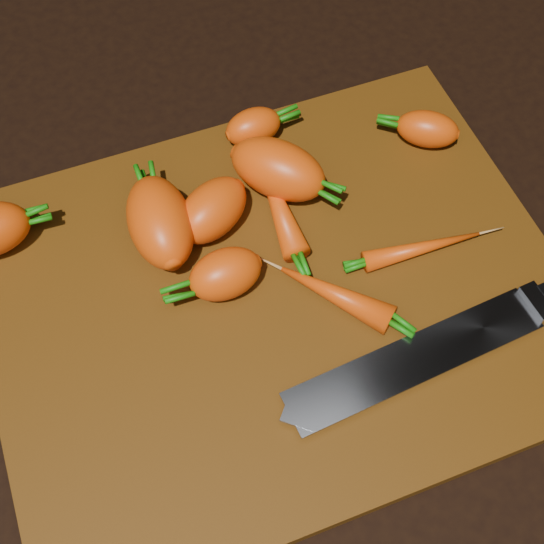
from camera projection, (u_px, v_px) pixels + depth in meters
name	position (u px, v px, depth m)	size (l,w,h in m)	color
ground	(276.00, 301.00, 0.68)	(2.00, 2.00, 0.01)	black
cutting_board	(276.00, 295.00, 0.67)	(0.50, 0.40, 0.01)	#5B320A
carrot_1	(225.00, 274.00, 0.65)	(0.06, 0.04, 0.04)	#DC470C
carrot_2	(278.00, 169.00, 0.70)	(0.09, 0.05, 0.05)	#DC470C
carrot_3	(160.00, 222.00, 0.67)	(0.10, 0.06, 0.06)	#DC470C
carrot_4	(212.00, 210.00, 0.68)	(0.08, 0.05, 0.05)	#DC470C
carrot_5	(253.00, 127.00, 0.74)	(0.06, 0.04, 0.04)	#DC470C
carrot_6	(428.00, 129.00, 0.73)	(0.06, 0.04, 0.04)	#DC470C
carrot_7	(277.00, 201.00, 0.70)	(0.12, 0.03, 0.03)	#DC470C
carrot_8	(422.00, 248.00, 0.67)	(0.11, 0.02, 0.02)	#DC470C
carrot_9	(335.00, 294.00, 0.64)	(0.10, 0.03, 0.03)	#DC470C
knife	(438.00, 349.00, 0.62)	(0.37, 0.06, 0.02)	gray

